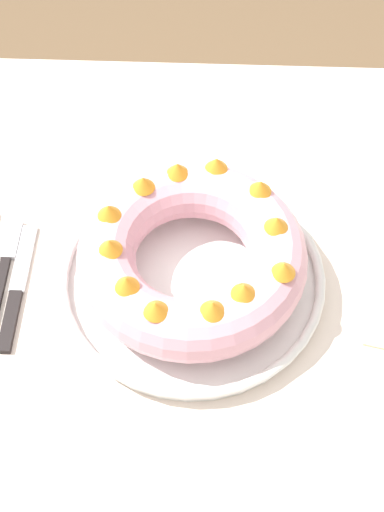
{
  "coord_description": "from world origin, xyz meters",
  "views": [
    {
      "loc": [
        -0.01,
        -0.45,
        1.5
      ],
      "look_at": [
        -0.03,
        0.03,
        0.81
      ],
      "focal_mm": 50.0,
      "sensor_mm": 36.0,
      "label": 1
    }
  ],
  "objects_px": {
    "fork": "(2,278)",
    "cake_knife": "(16,294)",
    "serving_dish": "(192,278)",
    "bundt_cake": "(192,255)"
  },
  "relations": [
    {
      "from": "bundt_cake",
      "to": "fork",
      "type": "height_order",
      "value": "bundt_cake"
    },
    {
      "from": "serving_dish",
      "to": "bundt_cake",
      "type": "height_order",
      "value": "bundt_cake"
    },
    {
      "from": "bundt_cake",
      "to": "cake_knife",
      "type": "xyz_separation_m",
      "value": [
        -0.22,
        -0.03,
        -0.06
      ]
    },
    {
      "from": "serving_dish",
      "to": "cake_knife",
      "type": "relative_size",
      "value": 1.76
    },
    {
      "from": "fork",
      "to": "cake_knife",
      "type": "relative_size",
      "value": 1.15
    },
    {
      "from": "serving_dish",
      "to": "fork",
      "type": "relative_size",
      "value": 1.53
    },
    {
      "from": "bundt_cake",
      "to": "fork",
      "type": "distance_m",
      "value": 0.25
    },
    {
      "from": "fork",
      "to": "cake_knife",
      "type": "height_order",
      "value": "cake_knife"
    },
    {
      "from": "serving_dish",
      "to": "cake_knife",
      "type": "distance_m",
      "value": 0.22
    },
    {
      "from": "fork",
      "to": "cake_knife",
      "type": "bearing_deg",
      "value": -43.39
    }
  ]
}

